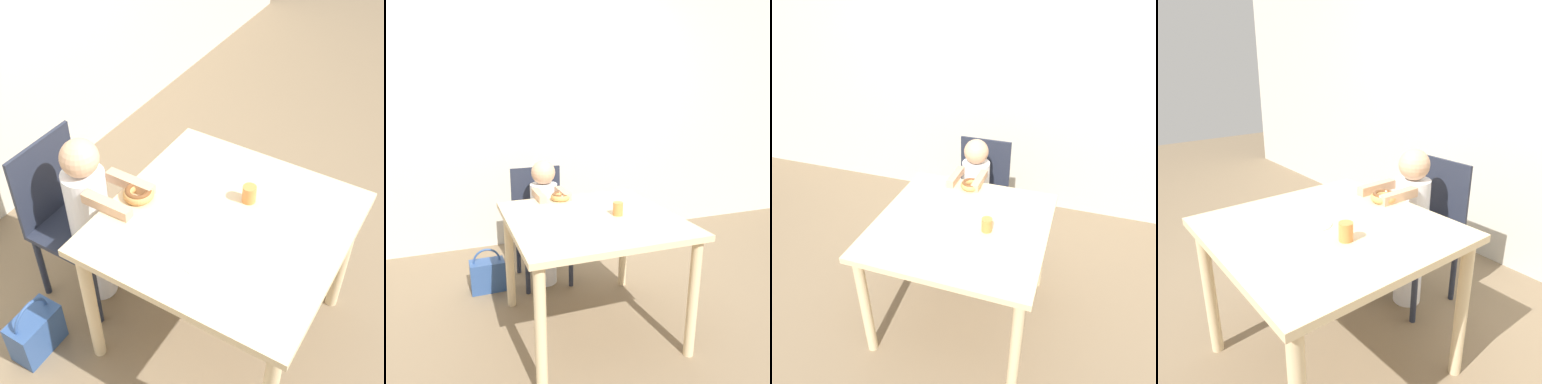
{
  "view_description": "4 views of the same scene",
  "coord_description": "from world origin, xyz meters",
  "views": [
    {
      "loc": [
        -1.47,
        -0.71,
        2.36
      ],
      "look_at": [
        -0.04,
        0.15,
        0.89
      ],
      "focal_mm": 50.0,
      "sensor_mm": 36.0,
      "label": 1
    },
    {
      "loc": [
        -0.81,
        -1.98,
        1.51
      ],
      "look_at": [
        -0.04,
        0.15,
        0.89
      ],
      "focal_mm": 35.0,
      "sensor_mm": 36.0,
      "label": 2
    },
    {
      "loc": [
        0.59,
        -1.69,
        2.06
      ],
      "look_at": [
        -0.04,
        0.15,
        0.89
      ],
      "focal_mm": 35.0,
      "sensor_mm": 36.0,
      "label": 3
    },
    {
      "loc": [
        1.27,
        -0.87,
        1.49
      ],
      "look_at": [
        -0.04,
        0.15,
        0.89
      ],
      "focal_mm": 35.0,
      "sensor_mm": 36.0,
      "label": 4
    }
  ],
  "objects": [
    {
      "name": "plate",
      "position": [
        -0.05,
        -0.05,
        0.77
      ],
      "size": [
        0.16,
        0.16,
        0.01
      ],
      "color": "silver",
      "rests_on": "dining_table"
    },
    {
      "name": "handbag",
      "position": [
        -0.58,
        0.71,
        0.13
      ],
      "size": [
        0.26,
        0.14,
        0.35
      ],
      "color": "#2D4C84",
      "rests_on": "ground_plane"
    },
    {
      "name": "wall_back",
      "position": [
        0.0,
        1.6,
        1.25
      ],
      "size": [
        8.0,
        0.05,
        2.5
      ],
      "color": "beige",
      "rests_on": "ground_plane"
    },
    {
      "name": "chair",
      "position": [
        -0.12,
        0.8,
        0.47
      ],
      "size": [
        0.41,
        0.43,
        0.9
      ],
      "color": "#232838",
      "rests_on": "ground_plane"
    },
    {
      "name": "dining_table",
      "position": [
        0.0,
        0.0,
        0.66
      ],
      "size": [
        1.0,
        1.0,
        0.77
      ],
      "color": "beige",
      "rests_on": "ground_plane"
    },
    {
      "name": "child_figure",
      "position": [
        -0.12,
        0.68,
        0.53
      ],
      "size": [
        0.22,
        0.43,
        1.0
      ],
      "color": "white",
      "rests_on": "ground_plane"
    },
    {
      "name": "napkin",
      "position": [
        -0.18,
        0.09,
        0.77
      ],
      "size": [
        0.31,
        0.31,
        0.0
      ],
      "color": "white",
      "rests_on": "dining_table"
    },
    {
      "name": "donut",
      "position": [
        -0.07,
        0.4,
        0.79
      ],
      "size": [
        0.14,
        0.14,
        0.05
      ],
      "color": "tan",
      "rests_on": "dining_table"
    },
    {
      "name": "cup",
      "position": [
        0.16,
        -0.02,
        0.81
      ],
      "size": [
        0.06,
        0.06,
        0.08
      ],
      "color": "orange",
      "rests_on": "dining_table"
    },
    {
      "name": "ground_plane",
      "position": [
        0.0,
        0.0,
        0.0
      ],
      "size": [
        12.0,
        12.0,
        0.0
      ],
      "primitive_type": "plane",
      "color": "#7A664C"
    }
  ]
}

